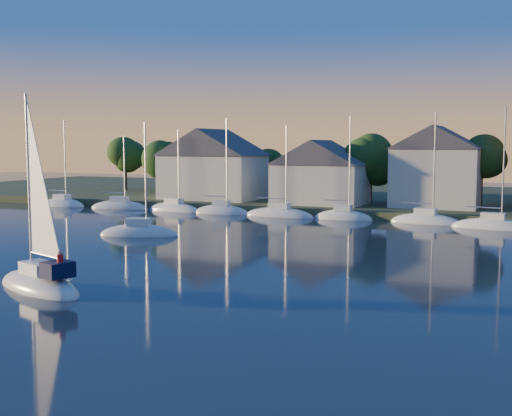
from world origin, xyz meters
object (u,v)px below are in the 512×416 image
Objects in this scene: clubhouse_centre at (321,171)px; drifting_sailboat_left at (139,235)px; clubhouse_east at (437,165)px; clubhouse_west at (213,163)px; hero_sailboat at (40,281)px.

drifting_sailboat_left reaches higher than clubhouse_centre.
clubhouse_centre is at bearing -171.87° from clubhouse_east.
clubhouse_east is 37.78m from drifting_sailboat_left.
clubhouse_west is 1.18× the size of clubhouse_centre.
clubhouse_centre is at bearing 53.70° from drifting_sailboat_left.
hero_sailboat reaches higher than clubhouse_centre.
clubhouse_centre is 14.17m from clubhouse_east.
clubhouse_east reaches higher than clubhouse_centre.
clubhouse_west is at bearing 85.39° from drifting_sailboat_left.
clubhouse_centre is 0.92× the size of hero_sailboat.
clubhouse_west is 1.17× the size of drifting_sailboat_left.
hero_sailboat is at bearing -89.32° from drifting_sailboat_left.
drifting_sailboat_left is (7.44, -28.72, -5.84)m from clubhouse_west.
clubhouse_east is at bearing 1.91° from clubhouse_west.
drifting_sailboat_left is at bearing -127.21° from clubhouse_east.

